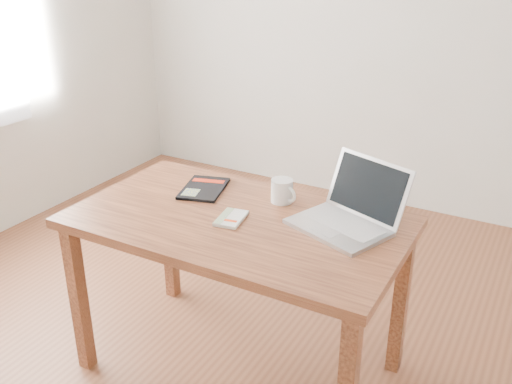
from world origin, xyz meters
The scene contains 6 objects.
room centered at (-0.07, 0.00, 1.36)m, with size 4.04×4.04×2.70m.
desk centered at (0.04, -0.06, 0.66)m, with size 1.34×0.77×0.75m.
white_guidebook centered at (0.03, -0.09, 0.76)m, with size 0.12×0.17×0.01m.
black_guidebook centered at (-0.23, 0.11, 0.76)m, with size 0.24×0.30×0.01m.
laptop centered at (0.45, 0.10, 0.80)m, with size 0.45×0.44×0.24m.
coffee_mug centered at (0.13, 0.17, 0.80)m, with size 0.13×0.09×0.10m.
Camera 1 is at (1.10, -1.81, 1.77)m, focal length 40.00 mm.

